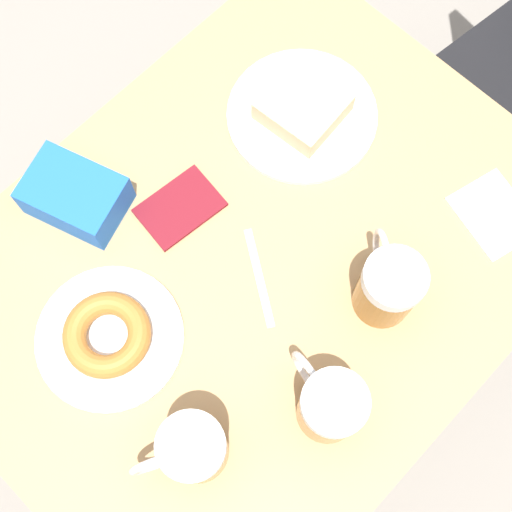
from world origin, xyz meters
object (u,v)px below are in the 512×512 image
object	(u,v)px
napkin_folded	(494,214)
plate_with_cake	(302,111)
passport_near_edge	(180,208)
blue_pouch	(75,196)
fork	(259,278)
beer_mug_center	(192,449)
beer_mug_right	(330,405)
plate_with_donut	(108,336)
beer_mug_left	(388,286)

from	to	relation	value
napkin_folded	plate_with_cake	bearing A→B (deg)	-166.29
passport_near_edge	blue_pouch	size ratio (longest dim) A/B	0.79
napkin_folded	fork	size ratio (longest dim) A/B	1.03
beer_mug_center	blue_pouch	world-z (taller)	beer_mug_center
beer_mug_right	plate_with_cake	bearing A→B (deg)	136.95
beer_mug_center	napkin_folded	distance (m)	0.59
napkin_folded	fork	xyz separation A→B (m)	(-0.19, -0.33, -0.00)
plate_with_donut	napkin_folded	world-z (taller)	plate_with_donut
napkin_folded	fork	world-z (taller)	same
napkin_folded	beer_mug_center	bearing A→B (deg)	-97.76
beer_mug_center	blue_pouch	distance (m)	0.43
beer_mug_right	fork	world-z (taller)	beer_mug_right
blue_pouch	napkin_folded	bearing A→B (deg)	42.45
napkin_folded	passport_near_edge	size ratio (longest dim) A/B	1.08
fork	blue_pouch	distance (m)	0.31
beer_mug_right	napkin_folded	xyz separation A→B (m)	(-0.01, 0.41, -0.06)
plate_with_cake	fork	world-z (taller)	plate_with_cake
plate_with_cake	blue_pouch	size ratio (longest dim) A/B	1.45
beer_mug_right	passport_near_edge	bearing A→B (deg)	169.05
beer_mug_left	blue_pouch	distance (m)	0.49
plate_with_cake	fork	xyz separation A→B (m)	(0.14, -0.25, -0.02)
blue_pouch	plate_with_cake	bearing A→B (deg)	67.92
fork	passport_near_edge	size ratio (longest dim) A/B	1.04
beer_mug_right	plate_with_donut	bearing A→B (deg)	-154.36
plate_with_donut	beer_mug_left	world-z (taller)	beer_mug_left
fork	beer_mug_left	bearing A→B (deg)	34.14
plate_with_cake	beer_mug_center	size ratio (longest dim) A/B	1.92
plate_with_donut	beer_mug_right	bearing A→B (deg)	25.64
beer_mug_left	beer_mug_center	world-z (taller)	same
beer_mug_left	blue_pouch	size ratio (longest dim) A/B	0.76
fork	beer_mug_center	bearing A→B (deg)	-65.15
plate_with_cake	beer_mug_left	xyz separation A→B (m)	(0.30, -0.15, 0.05)
passport_near_edge	blue_pouch	bearing A→B (deg)	-138.61
beer_mug_left	passport_near_edge	distance (m)	0.35
beer_mug_center	passport_near_edge	xyz separation A→B (m)	(-0.29, 0.24, -0.06)
beer_mug_right	napkin_folded	distance (m)	0.42
plate_with_cake	napkin_folded	xyz separation A→B (m)	(0.34, 0.08, -0.01)
plate_with_cake	beer_mug_center	distance (m)	0.56
plate_with_donut	fork	xyz separation A→B (m)	(0.09, 0.22, -0.02)
fork	blue_pouch	size ratio (longest dim) A/B	0.82
plate_with_donut	blue_pouch	bearing A→B (deg)	150.05
napkin_folded	blue_pouch	size ratio (longest dim) A/B	0.85
fork	blue_pouch	xyz separation A→B (m)	(-0.29, -0.11, 0.03)
napkin_folded	passport_near_edge	xyz separation A→B (m)	(-0.36, -0.34, 0.00)
plate_with_donut	beer_mug_center	size ratio (longest dim) A/B	1.71
plate_with_donut	passport_near_edge	bearing A→B (deg)	109.32
passport_near_edge	fork	bearing A→B (deg)	1.52
passport_near_edge	plate_with_cake	bearing A→B (deg)	84.00
passport_near_edge	beer_mug_left	bearing A→B (deg)	18.62
plate_with_donut	passport_near_edge	xyz separation A→B (m)	(-0.08, 0.22, -0.01)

